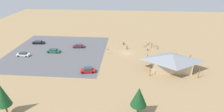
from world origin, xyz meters
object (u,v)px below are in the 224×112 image
at_px(lot_sign, 108,51).
at_px(pine_mideast, 2,95).
at_px(bicycle_blue_by_bin, 158,48).
at_px(bicycle_green_near_sign, 169,54).
at_px(bike_pavilion, 172,61).
at_px(bicycle_white_edge_north, 147,44).
at_px(bicycle_purple_lone_west, 145,46).
at_px(bicycle_teal_lone_east, 151,47).
at_px(car_green_far_end, 53,51).
at_px(car_white_by_curb, 23,54).
at_px(pine_far_west, 139,97).
at_px(car_maroon_front_row, 79,46).
at_px(trash_bin, 124,44).
at_px(visitor_by_pavilion, 127,47).
at_px(bicycle_yellow_front_row, 149,43).
at_px(bicycle_black_edge_south, 152,44).
at_px(bicycle_orange_yard_front, 155,46).
at_px(bicycle_silver_yard_left, 176,55).
at_px(bicycle_red_near_porch, 167,57).
at_px(car_red_second_row, 88,70).
at_px(car_black_back_corner, 38,42).
at_px(visitor_crossing_yard, 148,48).

xyz_separation_m(lot_sign, pine_mideast, (18.32, 32.99, 3.55)).
xyz_separation_m(bicycle_blue_by_bin, bicycle_green_near_sign, (-3.18, 5.81, 0.01)).
xyz_separation_m(bike_pavilion, bicycle_white_edge_north, (5.41, -20.11, -2.66)).
bearing_deg(bicycle_purple_lone_west, bicycle_teal_lone_east, 177.91).
bearing_deg(bicycle_green_near_sign, car_green_far_end, 1.39).
bearing_deg(car_green_far_end, car_white_by_curb, 23.52).
bearing_deg(bicycle_green_near_sign, pine_far_west, 68.73).
xyz_separation_m(pine_mideast, car_maroon_front_row, (-6.03, -38.40, -4.24)).
distance_m(trash_bin, bicycle_green_near_sign, 18.91).
distance_m(bicycle_teal_lone_east, visitor_by_pavilion, 9.98).
bearing_deg(bicycle_yellow_front_row, visitor_by_pavilion, 36.40).
distance_m(bicycle_black_edge_south, bicycle_blue_by_bin, 4.08).
bearing_deg(bicycle_orange_yard_front, bicycle_silver_yard_left, 129.77).
height_order(bicycle_red_near_porch, bicycle_yellow_front_row, bicycle_red_near_porch).
bearing_deg(bicycle_orange_yard_front, bicycle_white_edge_north, -28.76).
bearing_deg(car_white_by_curb, car_red_second_row, 159.30).
bearing_deg(bicycle_purple_lone_west, bicycle_orange_yard_front, -171.06).
height_order(pine_mideast, bicycle_green_near_sign, pine_mideast).
bearing_deg(car_black_back_corner, pine_far_west, 135.09).
bearing_deg(trash_bin, bicycle_black_edge_south, -178.83).
relative_size(bicycle_silver_yard_left, bicycle_teal_lone_east, 1.06).
relative_size(bicycle_white_edge_north, car_maroon_front_row, 0.31).
distance_m(bicycle_red_near_porch, bicycle_green_near_sign, 2.41).
relative_size(bicycle_blue_by_bin, visitor_crossing_yard, 0.93).
bearing_deg(bicycle_black_edge_south, car_red_second_row, 48.20).
distance_m(bicycle_silver_yard_left, visitor_by_pavilion, 18.31).
bearing_deg(car_maroon_front_row, car_white_by_curb, 28.68).
bearing_deg(bike_pavilion, pine_mideast, 30.74).
xyz_separation_m(bicycle_teal_lone_east, car_maroon_front_row, (28.75, 2.44, 0.38)).
bearing_deg(bicycle_red_near_porch, bicycle_silver_yard_left, -149.38).
distance_m(pine_mideast, pine_far_west, 27.82).
bearing_deg(lot_sign, bicycle_green_near_sign, -177.65).
distance_m(pine_mideast, car_red_second_row, 23.88).
distance_m(bicycle_blue_by_bin, car_red_second_row, 31.18).
bearing_deg(car_white_by_curb, bicycle_green_near_sign, -174.32).
relative_size(bicycle_black_edge_south, bicycle_white_edge_north, 1.21).
xyz_separation_m(bicycle_white_edge_north, car_red_second_row, (19.77, 24.02, 0.42)).
xyz_separation_m(pine_far_west, visitor_by_pavilion, (2.62, -36.48, -3.93)).
bearing_deg(pine_far_west, car_red_second_row, -50.84).
relative_size(pine_far_west, bicycle_orange_yard_front, 3.86).
bearing_deg(car_maroon_front_row, pine_mideast, 81.08).
bearing_deg(bicycle_purple_lone_west, bicycle_blue_by_bin, 165.19).
height_order(bicycle_red_near_porch, bicycle_green_near_sign, bicycle_red_near_porch).
bearing_deg(lot_sign, bicycle_red_near_porch, 176.38).
distance_m(bicycle_red_near_porch, car_green_far_end, 41.51).
bearing_deg(bicycle_black_edge_south, trash_bin, 1.17).
relative_size(pine_far_west, bicycle_white_edge_north, 4.77).
bearing_deg(pine_mideast, bicycle_black_edge_south, -129.11).
xyz_separation_m(bike_pavilion, car_maroon_front_row, (32.78, -15.33, -2.29)).
bearing_deg(bicycle_white_edge_north, car_white_by_curb, 17.80).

